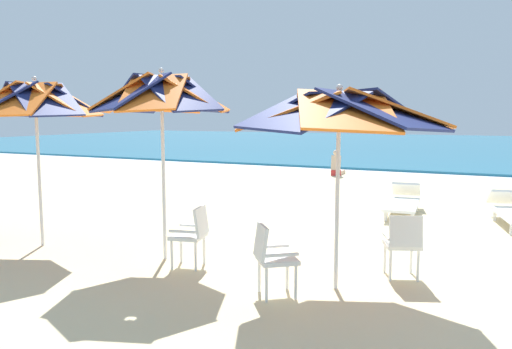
{
  "coord_description": "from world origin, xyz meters",
  "views": [
    {
      "loc": [
        1.4,
        -8.32,
        2.14
      ],
      "look_at": [
        -2.73,
        0.33,
        1.0
      ],
      "focal_mm": 35.12,
      "sensor_mm": 36.0,
      "label": 1
    }
  ],
  "objects_px": {
    "plastic_chair_0": "(403,242)",
    "beach_umbrella_2": "(35,102)",
    "beach_umbrella_0": "(339,112)",
    "sun_lounger_1": "(403,202)",
    "plastic_chair_1": "(272,255)",
    "plastic_chair_2": "(192,232)",
    "beachgoer_seated": "(337,167)",
    "beach_umbrella_1": "(162,96)"
  },
  "relations": [
    {
      "from": "plastic_chair_2",
      "to": "beach_umbrella_2",
      "type": "relative_size",
      "value": 0.31
    },
    {
      "from": "beachgoer_seated",
      "to": "plastic_chair_2",
      "type": "bearing_deg",
      "value": -83.73
    },
    {
      "from": "plastic_chair_0",
      "to": "beach_umbrella_2",
      "type": "bearing_deg",
      "value": -171.67
    },
    {
      "from": "plastic_chair_2",
      "to": "beach_umbrella_2",
      "type": "height_order",
      "value": "beach_umbrella_2"
    },
    {
      "from": "plastic_chair_1",
      "to": "beach_umbrella_2",
      "type": "relative_size",
      "value": 0.31
    },
    {
      "from": "plastic_chair_0",
      "to": "beach_umbrella_1",
      "type": "relative_size",
      "value": 0.31
    },
    {
      "from": "beach_umbrella_1",
      "to": "beachgoer_seated",
      "type": "distance_m",
      "value": 11.51
    },
    {
      "from": "beach_umbrella_0",
      "to": "beach_umbrella_2",
      "type": "height_order",
      "value": "beach_umbrella_2"
    },
    {
      "from": "sun_lounger_1",
      "to": "beach_umbrella_1",
      "type": "bearing_deg",
      "value": -117.95
    },
    {
      "from": "plastic_chair_0",
      "to": "beach_umbrella_2",
      "type": "xyz_separation_m",
      "value": [
        -5.64,
        -0.83,
        1.85
      ]
    },
    {
      "from": "beach_umbrella_1",
      "to": "beach_umbrella_2",
      "type": "height_order",
      "value": "beach_umbrella_1"
    },
    {
      "from": "plastic_chair_1",
      "to": "beach_umbrella_1",
      "type": "relative_size",
      "value": 0.31
    },
    {
      "from": "beach_umbrella_0",
      "to": "plastic_chair_2",
      "type": "relative_size",
      "value": 3.04
    },
    {
      "from": "plastic_chair_2",
      "to": "beach_umbrella_2",
      "type": "distance_m",
      "value": 3.42
    },
    {
      "from": "plastic_chair_2",
      "to": "beachgoer_seated",
      "type": "height_order",
      "value": "beachgoer_seated"
    },
    {
      "from": "beach_umbrella_0",
      "to": "plastic_chair_0",
      "type": "xyz_separation_m",
      "value": [
        0.68,
        0.74,
        -1.68
      ]
    },
    {
      "from": "plastic_chair_0",
      "to": "beachgoer_seated",
      "type": "height_order",
      "value": "beachgoer_seated"
    },
    {
      "from": "plastic_chair_0",
      "to": "beachgoer_seated",
      "type": "xyz_separation_m",
      "value": [
        -4.02,
        10.71,
        -0.2
      ]
    },
    {
      "from": "beach_umbrella_0",
      "to": "sun_lounger_1",
      "type": "distance_m",
      "value": 5.49
    },
    {
      "from": "plastic_chair_0",
      "to": "beach_umbrella_1",
      "type": "distance_m",
      "value": 3.91
    },
    {
      "from": "plastic_chair_0",
      "to": "sun_lounger_1",
      "type": "relative_size",
      "value": 0.4
    },
    {
      "from": "sun_lounger_1",
      "to": "plastic_chair_2",
      "type": "bearing_deg",
      "value": -111.71
    },
    {
      "from": "plastic_chair_0",
      "to": "plastic_chair_1",
      "type": "distance_m",
      "value": 1.85
    },
    {
      "from": "plastic_chair_1",
      "to": "beach_umbrella_1",
      "type": "distance_m",
      "value": 2.91
    },
    {
      "from": "beach_umbrella_1",
      "to": "beachgoer_seated",
      "type": "height_order",
      "value": "beach_umbrella_1"
    },
    {
      "from": "plastic_chair_1",
      "to": "sun_lounger_1",
      "type": "bearing_deg",
      "value": 84.2
    },
    {
      "from": "beach_umbrella_2",
      "to": "plastic_chair_2",
      "type": "bearing_deg",
      "value": 1.57
    },
    {
      "from": "beach_umbrella_0",
      "to": "plastic_chair_1",
      "type": "xyz_separation_m",
      "value": [
        -0.61,
        -0.58,
        -1.68
      ]
    },
    {
      "from": "beach_umbrella_0",
      "to": "beachgoer_seated",
      "type": "distance_m",
      "value": 12.08
    },
    {
      "from": "plastic_chair_0",
      "to": "beach_umbrella_0",
      "type": "bearing_deg",
      "value": -132.48
    },
    {
      "from": "beach_umbrella_2",
      "to": "plastic_chair_1",
      "type": "bearing_deg",
      "value": -6.51
    },
    {
      "from": "plastic_chair_2",
      "to": "beachgoer_seated",
      "type": "relative_size",
      "value": 0.94
    },
    {
      "from": "plastic_chair_1",
      "to": "sun_lounger_1",
      "type": "xyz_separation_m",
      "value": [
        0.58,
        5.73,
        -0.22
      ]
    },
    {
      "from": "beach_umbrella_0",
      "to": "plastic_chair_1",
      "type": "relative_size",
      "value": 3.04
    },
    {
      "from": "plastic_chair_0",
      "to": "beach_umbrella_1",
      "type": "height_order",
      "value": "beach_umbrella_1"
    },
    {
      "from": "plastic_chair_1",
      "to": "plastic_chair_2",
      "type": "xyz_separation_m",
      "value": [
        -1.47,
        0.57,
        0.0
      ]
    },
    {
      "from": "beach_umbrella_2",
      "to": "sun_lounger_1",
      "type": "height_order",
      "value": "beach_umbrella_2"
    },
    {
      "from": "plastic_chair_0",
      "to": "plastic_chair_1",
      "type": "xyz_separation_m",
      "value": [
        -1.29,
        -1.32,
        0.0
      ]
    },
    {
      "from": "beach_umbrella_2",
      "to": "beach_umbrella_1",
      "type": "bearing_deg",
      "value": 6.09
    },
    {
      "from": "beach_umbrella_1",
      "to": "beach_umbrella_2",
      "type": "xyz_separation_m",
      "value": [
        -2.28,
        -0.24,
        -0.06
      ]
    },
    {
      "from": "plastic_chair_1",
      "to": "beach_umbrella_1",
      "type": "xyz_separation_m",
      "value": [
        -2.07,
        0.74,
        1.91
      ]
    },
    {
      "from": "beach_umbrella_0",
      "to": "plastic_chair_0",
      "type": "bearing_deg",
      "value": 47.52
    }
  ]
}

